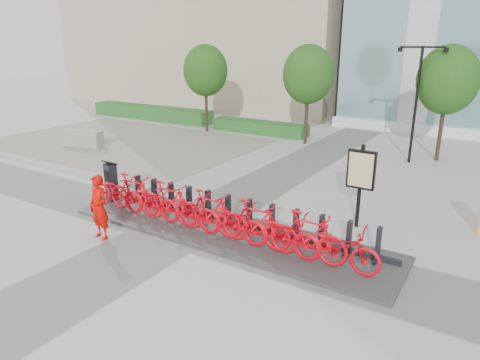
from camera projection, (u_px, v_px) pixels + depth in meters
The scene contains 26 objects.
ground at pixel (183, 227), 12.38m from camera, with size 120.00×120.00×0.00m, color #ABABA7.
gravel_patch at pixel (122, 142), 23.11m from camera, with size 14.00×14.00×0.00m, color slate.
curb at pixel (35, 162), 18.97m from camera, with size 14.00×0.25×0.15m, color gray.
hedge_a at pixel (151, 113), 30.24m from camera, with size 10.00×1.40×0.90m, color #1D4D1B.
hedge_b at pixel (259, 127), 25.46m from camera, with size 6.00×1.20×0.70m, color #1D4D1B.
tree_0 at pixel (205, 71), 25.04m from camera, with size 2.60×2.60×5.10m.
tree_1 at pixel (308, 75), 21.74m from camera, with size 2.60×2.60×5.10m.
tree_2 at pixel (448, 80), 18.44m from camera, with size 2.60×2.60×5.10m.
streetlamp at pixel (417, 91), 18.28m from camera, with size 2.00×0.20×5.00m.
dock_pad at pixel (226, 232), 11.95m from camera, with size 9.60×2.40×0.08m, color #393939.
dock_rail_posts at pixel (237, 212), 12.17m from camera, with size 8.02×0.50×0.85m, color black, non-canonical shape.
bike_0 at pixel (117, 191), 13.47m from camera, with size 0.73×2.08×1.09m, color red.
bike_1 at pixel (134, 194), 13.09m from camera, with size 0.57×2.02×1.21m, color red.
bike_2 at pixel (151, 200), 12.74m from camera, with size 0.73×2.08×1.09m, color red.
bike_3 at pixel (169, 203), 12.36m from camera, with size 0.57×2.02×1.21m, color red.
bike_4 at pixel (189, 209), 12.01m from camera, with size 0.73×2.08×1.09m, color red.
bike_5 at pixel (210, 213), 11.63m from camera, with size 0.57×2.02×1.21m, color red.
bike_6 at pixel (232, 220), 11.28m from camera, with size 0.73×2.08×1.09m, color red.
bike_7 at pixel (255, 224), 10.90m from camera, with size 0.57×2.02×1.21m, color red.
bike_8 at pixel (281, 232), 10.55m from camera, with size 0.73×2.08×1.09m, color red.
bike_9 at pixel (308, 237), 10.17m from camera, with size 0.57×2.02×1.21m, color red.
bike_10 at pixel (337, 246), 9.82m from camera, with size 0.73×2.08×1.09m, color red.
kiosk at pixel (111, 181), 14.16m from camera, with size 0.47×0.41×1.37m.
worker_red at pixel (99, 207), 11.43m from camera, with size 0.65×0.43×1.79m, color #CC0700.
jersey_barrier at pixel (83, 138), 22.02m from camera, with size 2.22×0.61×0.86m, color gray.
map_sign at pixel (361, 173), 11.95m from camera, with size 0.80×0.16×2.44m.
Camera 1 is at (7.46, -8.76, 5.05)m, focal length 32.00 mm.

